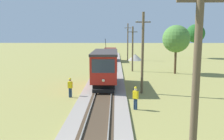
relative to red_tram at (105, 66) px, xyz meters
The scene contains 11 objects.
red_tram is the anchor object (origin of this frame).
freight_car 24.39m from the red_tram, 90.01° to the left, with size 2.40×5.20×2.31m.
utility_pole_foreground 19.28m from the red_tram, 79.10° to the right, with size 1.40×0.35×7.65m.
utility_pole_near_tram 5.02m from the red_tram, 39.66° to the right, with size 1.40×0.54×7.64m.
utility_pole_mid 11.72m from the red_tram, 71.84° to the left, with size 1.40×0.38×6.65m.
utility_pole_far 26.65m from the red_tram, 82.15° to the left, with size 1.40×0.40×7.61m.
gravel_pile 26.53m from the red_tram, 78.70° to the left, with size 3.08×3.08×1.33m, color #9E998E.
track_worker 8.62m from the red_tram, 72.13° to the right, with size 0.45×0.41×1.78m.
second_worker 5.56m from the red_tram, 122.75° to the right, with size 0.43×0.33×1.78m.
tree_left_near 13.28m from the red_tram, 42.98° to the left, with size 3.80×3.80×6.80m.
tree_right_near 36.22m from the red_tram, 58.34° to the left, with size 4.13×4.13×7.60m.
Camera 1 is at (1.12, -9.77, 5.79)m, focal length 40.69 mm.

